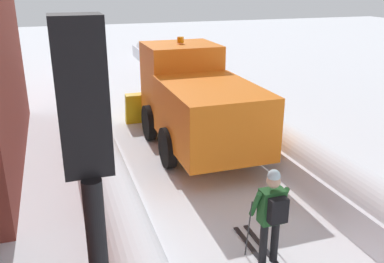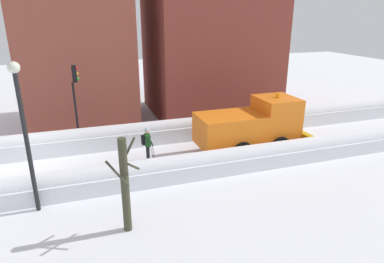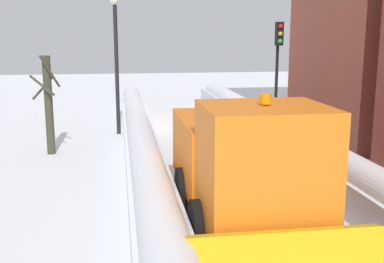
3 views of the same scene
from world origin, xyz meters
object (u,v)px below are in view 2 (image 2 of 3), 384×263
object	(u,v)px
skier	(147,143)
street_lamp	(23,122)
traffic_light_pole	(76,91)
bare_tree_near	(125,184)
plow_truck	(253,126)

from	to	relation	value
skier	street_lamp	xyz separation A→B (m)	(3.14, -4.91, 2.53)
traffic_light_pole	bare_tree_near	size ratio (longest dim) A/B	1.33
traffic_light_pole	plow_truck	bearing A→B (deg)	67.37
traffic_light_pole	bare_tree_near	world-z (taller)	traffic_light_pole
street_lamp	bare_tree_near	size ratio (longest dim) A/B	1.63
bare_tree_near	plow_truck	bearing A→B (deg)	123.71
plow_truck	bare_tree_near	bearing A→B (deg)	-56.29
skier	plow_truck	bearing A→B (deg)	84.61
plow_truck	street_lamp	world-z (taller)	street_lamp
skier	bare_tree_near	world-z (taller)	bare_tree_near
plow_truck	traffic_light_pole	xyz separation A→B (m)	(-3.65, -8.76, 1.72)
plow_truck	bare_tree_near	world-z (taller)	bare_tree_near
plow_truck	street_lamp	xyz separation A→B (m)	(2.61, -10.50, 2.06)
plow_truck	skier	bearing A→B (deg)	-95.39
plow_truck	bare_tree_near	size ratio (longest dim) A/B	1.73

